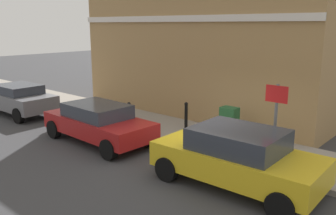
{
  "coord_description": "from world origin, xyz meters",
  "views": [
    {
      "loc": [
        -7.83,
        -5.56,
        3.93
      ],
      "look_at": [
        0.97,
        2.13,
        1.2
      ],
      "focal_mm": 38.2,
      "sensor_mm": 36.0,
      "label": 1
    }
  ],
  "objects": [
    {
      "name": "ground",
      "position": [
        0.0,
        0.0,
        0.0
      ],
      "size": [
        80.0,
        80.0,
        0.0
      ],
      "primitive_type": "plane",
      "color": "#38383A"
    },
    {
      "name": "sidewalk",
      "position": [
        1.83,
        6.0,
        0.07
      ],
      "size": [
        2.73,
        30.0,
        0.15
      ],
      "primitive_type": "cube",
      "color": "gray",
      "rests_on": "ground"
    },
    {
      "name": "corner_building",
      "position": [
        6.28,
        3.6,
        3.59
      ],
      "size": [
        6.27,
        11.21,
        7.17
      ],
      "color": "#9E7A4C",
      "rests_on": "ground"
    },
    {
      "name": "car_yellow",
      "position": [
        -0.51,
        -1.41,
        0.77
      ],
      "size": [
        2.05,
        4.16,
        1.47
      ],
      "rotation": [
        0.0,
        0.0,
        1.6
      ],
      "color": "gold",
      "rests_on": "ground"
    },
    {
      "name": "car_red",
      "position": [
        -0.62,
        3.87,
        0.71
      ],
      "size": [
        1.91,
        4.24,
        1.33
      ],
      "rotation": [
        0.0,
        0.0,
        1.54
      ],
      "color": "maroon",
      "rests_on": "ground"
    },
    {
      "name": "car_grey",
      "position": [
        -0.54,
        9.64,
        0.72
      ],
      "size": [
        1.86,
        3.98,
        1.35
      ],
      "rotation": [
        0.0,
        0.0,
        1.6
      ],
      "color": "slate",
      "rests_on": "ground"
    },
    {
      "name": "utility_cabinet",
      "position": [
        1.98,
        0.36,
        0.68
      ],
      "size": [
        0.46,
        0.61,
        1.15
      ],
      "color": "#1E4C28",
      "rests_on": "sidewalk"
    },
    {
      "name": "bollard_near_cabinet",
      "position": [
        2.08,
        2.23,
        0.7
      ],
      "size": [
        0.14,
        0.14,
        1.04
      ],
      "color": "black",
      "rests_on": "sidewalk"
    },
    {
      "name": "bollard_far_kerb",
      "position": [
        0.72,
        3.79,
        0.7
      ],
      "size": [
        0.14,
        0.14,
        1.04
      ],
      "color": "black",
      "rests_on": "sidewalk"
    },
    {
      "name": "street_sign",
      "position": [
        0.71,
        -1.78,
        1.66
      ],
      "size": [
        0.08,
        0.6,
        2.3
      ],
      "color": "#59595B",
      "rests_on": "sidewalk"
    }
  ]
}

